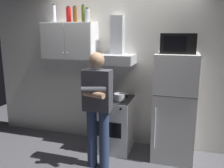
% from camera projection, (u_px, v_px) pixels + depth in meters
% --- Properties ---
extents(ground_plane, '(7.00, 7.00, 0.00)m').
position_uv_depth(ground_plane, '(112.00, 155.00, 3.75)').
color(ground_plane, '#4C4C51').
extents(back_wall_tiled, '(4.80, 0.10, 2.70)m').
position_uv_depth(back_wall_tiled, '(122.00, 65.00, 4.02)').
color(back_wall_tiled, silver).
rests_on(back_wall_tiled, ground_plane).
extents(upper_cabinet, '(0.90, 0.37, 0.60)m').
position_uv_depth(upper_cabinet, '(70.00, 41.00, 3.97)').
color(upper_cabinet, silver).
extents(stove_oven, '(0.60, 0.62, 0.87)m').
position_uv_depth(stove_oven, '(113.00, 123.00, 3.91)').
color(stove_oven, white).
rests_on(stove_oven, ground_plane).
extents(range_hood, '(0.60, 0.44, 0.75)m').
position_uv_depth(range_hood, '(116.00, 51.00, 3.77)').
color(range_hood, '#B7BABF').
extents(refrigerator, '(0.60, 0.62, 1.60)m').
position_uv_depth(refrigerator, '(175.00, 107.00, 3.56)').
color(refrigerator, white).
rests_on(refrigerator, ground_plane).
extents(microwave, '(0.48, 0.37, 0.28)m').
position_uv_depth(microwave, '(178.00, 43.00, 3.38)').
color(microwave, black).
rests_on(microwave, refrigerator).
extents(person_standing, '(0.38, 0.33, 1.64)m').
position_uv_depth(person_standing, '(97.00, 107.00, 3.25)').
color(person_standing, navy).
rests_on(person_standing, ground_plane).
extents(cooking_pot, '(0.27, 0.17, 0.10)m').
position_uv_depth(cooking_pot, '(119.00, 97.00, 3.65)').
color(cooking_pot, '#B7BABF').
rests_on(cooking_pot, stove_oven).
extents(bottle_vodka_clear, '(0.06, 0.06, 0.29)m').
position_uv_depth(bottle_vodka_clear, '(54.00, 14.00, 3.96)').
color(bottle_vodka_clear, silver).
rests_on(bottle_vodka_clear, upper_cabinet).
extents(bottle_soda_red, '(0.08, 0.08, 0.26)m').
position_uv_depth(bottle_soda_red, '(69.00, 15.00, 3.90)').
color(bottle_soda_red, red).
rests_on(bottle_soda_red, upper_cabinet).
extents(bottle_beer_brown, '(0.06, 0.06, 0.25)m').
position_uv_depth(bottle_beer_brown, '(75.00, 14.00, 3.83)').
color(bottle_beer_brown, brown).
rests_on(bottle_beer_brown, upper_cabinet).
extents(bottle_olive_oil, '(0.06, 0.06, 0.27)m').
position_uv_depth(bottle_olive_oil, '(83.00, 14.00, 3.83)').
color(bottle_olive_oil, '#4C6B19').
rests_on(bottle_olive_oil, upper_cabinet).
extents(bottle_canister_steel, '(0.09, 0.09, 0.22)m').
position_uv_depth(bottle_canister_steel, '(87.00, 15.00, 3.77)').
color(bottle_canister_steel, '#B2B5BA').
rests_on(bottle_canister_steel, upper_cabinet).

